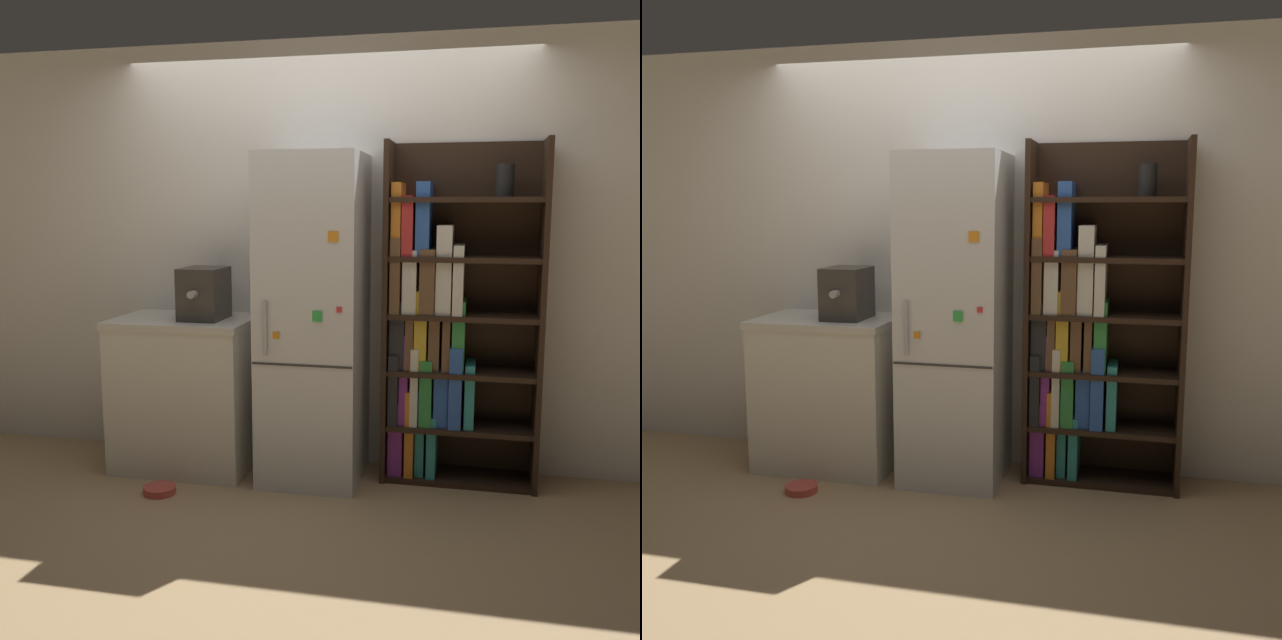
{
  "view_description": "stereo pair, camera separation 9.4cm",
  "coord_description": "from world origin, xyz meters",
  "views": [
    {
      "loc": [
        0.93,
        -3.86,
        1.61
      ],
      "look_at": [
        0.04,
        0.15,
        0.95
      ],
      "focal_mm": 40.0,
      "sensor_mm": 36.0,
      "label": 1
    },
    {
      "loc": [
        1.02,
        -3.84,
        1.61
      ],
      "look_at": [
        0.04,
        0.15,
        0.95
      ],
      "focal_mm": 40.0,
      "sensor_mm": 36.0,
      "label": 2
    }
  ],
  "objects": [
    {
      "name": "wall_back",
      "position": [
        0.0,
        0.47,
        1.3
      ],
      "size": [
        8.0,
        0.05,
        2.6
      ],
      "color": "white",
      "rests_on": "ground_plane"
    },
    {
      "name": "kitchen_counter",
      "position": [
        -0.81,
        0.15,
        0.47
      ],
      "size": [
        0.84,
        0.61,
        0.94
      ],
      "color": "silver",
      "rests_on": "ground_plane"
    },
    {
      "name": "espresso_machine",
      "position": [
        -0.67,
        0.13,
        1.09
      ],
      "size": [
        0.24,
        0.37,
        0.31
      ],
      "color": "#38332D",
      "rests_on": "kitchen_counter"
    },
    {
      "name": "ground_plane",
      "position": [
        0.0,
        0.0,
        0.0
      ],
      "size": [
        16.0,
        16.0,
        0.0
      ],
      "primitive_type": "plane",
      "color": "tan"
    },
    {
      "name": "refrigerator",
      "position": [
        -0.0,
        0.15,
        0.95
      ],
      "size": [
        0.58,
        0.63,
        1.91
      ],
      "color": "silver",
      "rests_on": "ground_plane"
    },
    {
      "name": "pet_bowl",
      "position": [
        -0.79,
        -0.31,
        0.03
      ],
      "size": [
        0.18,
        0.18,
        0.04
      ],
      "color": "#D84C3F",
      "rests_on": "ground_plane"
    },
    {
      "name": "bookshelf",
      "position": [
        0.73,
        0.3,
        0.9
      ],
      "size": [
        0.89,
        0.35,
        1.97
      ],
      "color": "black",
      "rests_on": "ground_plane"
    }
  ]
}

